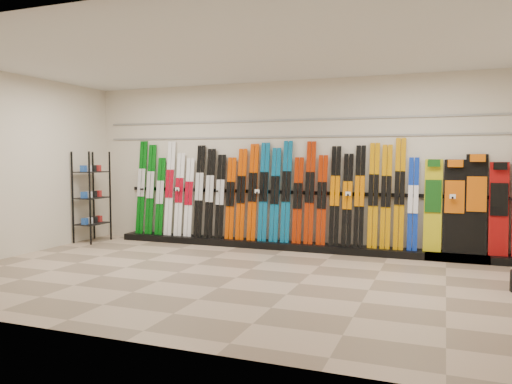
% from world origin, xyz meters
% --- Properties ---
extents(floor, '(8.00, 8.00, 0.00)m').
position_xyz_m(floor, '(0.00, 0.00, 0.00)').
color(floor, '#87725D').
rests_on(floor, ground).
extents(back_wall, '(8.00, 0.00, 8.00)m').
position_xyz_m(back_wall, '(0.00, 2.50, 1.50)').
color(back_wall, beige).
rests_on(back_wall, floor).
extents(left_wall, '(0.00, 5.00, 5.00)m').
position_xyz_m(left_wall, '(-4.00, 0.00, 1.50)').
color(left_wall, beige).
rests_on(left_wall, floor).
extents(ceiling, '(8.00, 8.00, 0.00)m').
position_xyz_m(ceiling, '(0.00, 0.00, 3.00)').
color(ceiling, silver).
rests_on(ceiling, back_wall).
extents(ski_rack_base, '(8.00, 0.40, 0.12)m').
position_xyz_m(ski_rack_base, '(0.22, 2.28, 0.06)').
color(ski_rack_base, black).
rests_on(ski_rack_base, floor).
extents(skis, '(5.37, 0.25, 1.83)m').
position_xyz_m(skis, '(-0.45, 2.34, 0.96)').
color(skis, '#035A0B').
rests_on(skis, ski_rack_base).
extents(snowboards, '(1.56, 0.24, 1.58)m').
position_xyz_m(snowboards, '(3.09, 2.36, 0.87)').
color(snowboards, gold).
rests_on(snowboards, ski_rack_base).
extents(accessory_rack, '(0.40, 0.60, 1.74)m').
position_xyz_m(accessory_rack, '(-3.75, 1.70, 0.87)').
color(accessory_rack, black).
rests_on(accessory_rack, floor).
extents(slatwall_rail_0, '(7.60, 0.02, 0.03)m').
position_xyz_m(slatwall_rail_0, '(0.00, 2.48, 2.00)').
color(slatwall_rail_0, gray).
rests_on(slatwall_rail_0, back_wall).
extents(slatwall_rail_1, '(7.60, 0.02, 0.03)m').
position_xyz_m(slatwall_rail_1, '(0.00, 2.48, 2.30)').
color(slatwall_rail_1, gray).
rests_on(slatwall_rail_1, back_wall).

